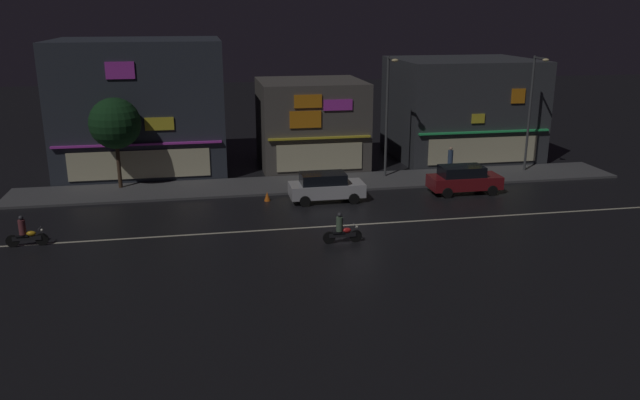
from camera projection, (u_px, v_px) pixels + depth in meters
The scene contains 15 objects.
ground_plane at pixel (356, 225), 32.96m from camera, with size 140.00×140.00×0.00m, color black.
lane_divider_stripe at pixel (356, 225), 32.95m from camera, with size 36.67×0.16×0.01m, color beige.
sidewalk_far at pixel (326, 183), 40.71m from camera, with size 38.60×4.11×0.14m, color #4C4C4F.
storefront_left_block at pixel (141, 105), 43.58m from camera, with size 10.93×9.12×8.82m.
storefront_center_block at pixel (311, 123), 45.00m from camera, with size 7.20×6.94×5.99m.
storefront_right_block at pixel (461, 108), 47.70m from camera, with size 10.00×8.68×7.25m.
streetlamp_west at pixel (388, 108), 40.68m from camera, with size 0.44×1.64×7.77m.
streetlamp_mid at pixel (532, 105), 42.20m from camera, with size 0.44×1.64×7.68m.
pedestrian_on_sidewalk at pixel (450, 161), 42.66m from camera, with size 0.34×0.34×1.78m.
street_tree at pixel (115, 123), 38.27m from camera, with size 3.08×3.08×5.54m.
parked_car_near_kerb at pixel (326, 186), 36.85m from camera, with size 4.30×1.98×1.67m.
parked_car_trailing at pixel (464, 179), 38.51m from camera, with size 4.30×1.98×1.67m.
motorcycle_lead at pixel (25, 234), 29.78m from camera, with size 1.90×0.60×1.52m.
motorcycle_following at pixel (341, 230), 30.21m from camera, with size 1.90×0.60×1.52m.
traffic_cone at pixel (267, 196), 37.02m from camera, with size 0.36×0.36×0.55m, color orange.
Camera 1 is at (-7.63, -30.33, 10.63)m, focal length 35.80 mm.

